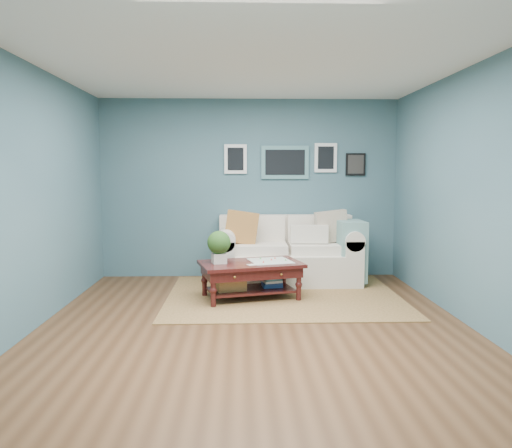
{
  "coord_description": "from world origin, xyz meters",
  "views": [
    {
      "loc": [
        -0.14,
        -5.13,
        1.61
      ],
      "look_at": [
        0.05,
        1.0,
        0.97
      ],
      "focal_mm": 35.0,
      "sensor_mm": 36.0,
      "label": 1
    }
  ],
  "objects": [
    {
      "name": "coffee_table",
      "position": [
        -0.08,
        1.07,
        0.39
      ],
      "size": [
        1.4,
        1.02,
        0.88
      ],
      "rotation": [
        0.0,
        0.0,
        0.25
      ],
      "color": "black",
      "rests_on": "ground"
    },
    {
      "name": "room_shell",
      "position": [
        0.02,
        0.06,
        1.36
      ],
      "size": [
        5.0,
        5.02,
        2.7
      ],
      "color": "brown",
      "rests_on": "ground"
    },
    {
      "name": "loveseat",
      "position": [
        0.63,
        2.03,
        0.44
      ],
      "size": [
        2.09,
        0.95,
        1.07
      ],
      "color": "white",
      "rests_on": "ground"
    },
    {
      "name": "area_rug",
      "position": [
        0.42,
        1.2,
        0.01
      ],
      "size": [
        2.98,
        2.38,
        0.01
      ],
      "primitive_type": "cube",
      "color": "brown",
      "rests_on": "ground"
    }
  ]
}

